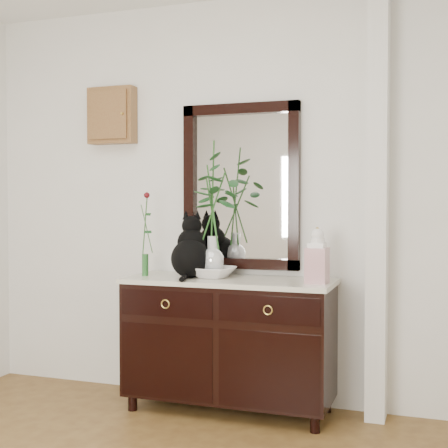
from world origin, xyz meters
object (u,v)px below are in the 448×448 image
at_px(sideboard, 229,337).
at_px(cat, 190,246).
at_px(ginger_jar, 317,255).
at_px(lotus_bowl, 213,272).

distance_m(sideboard, cat, 0.64).
bearing_deg(ginger_jar, sideboard, 175.48).
height_order(sideboard, cat, cat).
height_order(sideboard, ginger_jar, ginger_jar).
height_order(sideboard, lotus_bowl, lotus_bowl).
relative_size(sideboard, cat, 3.27).
xyz_separation_m(sideboard, ginger_jar, (0.57, -0.05, 0.55)).
distance_m(sideboard, ginger_jar, 0.79).
xyz_separation_m(sideboard, lotus_bowl, (-0.11, 0.01, 0.41)).
bearing_deg(lotus_bowl, sideboard, -4.03).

